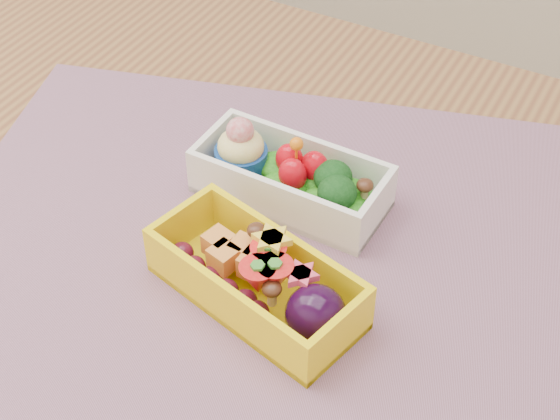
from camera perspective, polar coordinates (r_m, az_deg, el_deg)
The scene contains 4 objects.
table at distance 0.77m, azimuth -1.79°, elevation -9.35°, with size 1.20×0.80×0.75m.
placemat at distance 0.72m, azimuth -0.72°, elevation -2.28°, with size 0.57×0.44×0.00m, color gray.
bento_white at distance 0.74m, azimuth 0.67°, elevation 2.18°, with size 0.17×0.08×0.07m.
bento_yellow at distance 0.65m, azimuth -1.39°, elevation -4.69°, with size 0.19×0.12×0.06m.
Camera 1 is at (0.24, -0.40, 1.26)m, focal length 54.44 mm.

